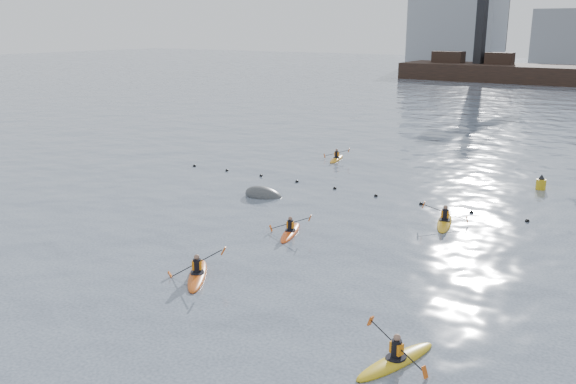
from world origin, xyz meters
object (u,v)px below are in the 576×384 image
object	(u,v)px
kayaker_1	(396,360)
kayaker_5	(337,158)
kayaker_0	(197,274)
kayaker_3	(445,221)
mooring_buoy	(264,196)
kayaker_2	(290,232)
nav_buoy	(541,184)

from	to	relation	value
kayaker_1	kayaker_5	world-z (taller)	kayaker_1
kayaker_0	kayaker_3	world-z (taller)	kayaker_0
kayaker_3	mooring_buoy	bearing A→B (deg)	169.81
kayaker_2	kayaker_5	distance (m)	18.08
kayaker_3	kayaker_1	bearing A→B (deg)	-91.49
kayaker_1	kayaker_3	size ratio (longest dim) A/B	0.97
kayaker_5	mooring_buoy	world-z (taller)	kayaker_5
kayaker_3	mooring_buoy	world-z (taller)	kayaker_3
kayaker_0	nav_buoy	distance (m)	24.63
mooring_buoy	nav_buoy	world-z (taller)	nav_buoy
kayaker_0	kayaker_5	bearing A→B (deg)	70.08
kayaker_2	nav_buoy	world-z (taller)	kayaker_2
kayaker_2	kayaker_3	bearing A→B (deg)	24.97
kayaker_2	nav_buoy	bearing A→B (deg)	41.91
kayaker_1	kayaker_2	bearing A→B (deg)	155.27
kayaker_2	mooring_buoy	distance (m)	7.15
kayaker_5	nav_buoy	bearing A→B (deg)	-16.07
kayaker_2	kayaker_5	world-z (taller)	kayaker_2
kayaker_1	kayaker_0	bearing A→B (deg)	-172.93
kayaker_3	kayaker_5	xyz separation A→B (m)	(-12.63, 10.92, -0.02)
kayaker_0	kayaker_2	bearing A→B (deg)	52.86
nav_buoy	mooring_buoy	bearing A→B (deg)	-141.22
kayaker_0	nav_buoy	xyz separation A→B (m)	(9.03, 22.92, 0.24)
kayaker_5	mooring_buoy	distance (m)	11.98
kayaker_5	nav_buoy	world-z (taller)	nav_buoy
mooring_buoy	kayaker_5	bearing A→B (deg)	96.96
kayaker_1	kayaker_5	xyz separation A→B (m)	(-16.13, 25.31, -0.01)
mooring_buoy	kayaker_1	bearing A→B (deg)	-42.44
kayaker_0	kayaker_1	bearing A→B (deg)	-45.01
kayaker_0	nav_buoy	world-z (taller)	kayaker_0
kayaker_1	kayaker_5	size ratio (longest dim) A/B	1.13
kayaker_3	kayaker_5	bearing A→B (deg)	123.99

